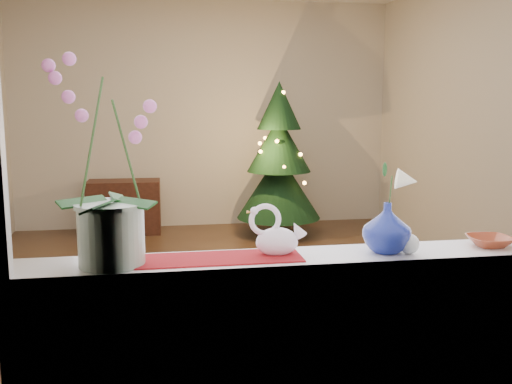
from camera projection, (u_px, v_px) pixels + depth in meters
ground at (232, 289)px, 4.64m from camera, size 5.00×5.00×0.00m
wall_back at (205, 115)px, 6.86m from camera, size 4.50×0.10×2.70m
wall_front at (318, 145)px, 1.99m from camera, size 4.50×0.10×2.70m
wall_right at (495, 120)px, 4.80m from camera, size 0.10×5.00×2.70m
window_apron at (311, 383)px, 2.17m from camera, size 2.20×0.08×0.88m
windowsill at (307, 260)px, 2.19m from camera, size 2.20×0.26×0.04m
window_frame at (318, 44)px, 1.97m from camera, size 2.22×0.06×1.60m
runner at (208, 259)px, 2.12m from camera, size 0.70×0.20×0.01m
orchid_pot at (108, 162)px, 2.00m from camera, size 0.28×0.28×0.75m
swan at (277, 231)px, 2.17m from camera, size 0.24×0.16×0.19m
blue_vase at (387, 224)px, 2.21m from camera, size 0.25×0.25×0.22m
lily at (389, 174)px, 2.18m from camera, size 0.12×0.07×0.17m
paperweight at (409, 244)px, 2.20m from camera, size 0.09×0.09×0.08m
amber_dish at (489, 242)px, 2.31m from camera, size 0.16×0.16×0.04m
xmas_tree at (279, 159)px, 6.41m from camera, size 1.10×1.10×1.73m
side_table at (124, 207)px, 6.58m from camera, size 0.83×0.43×0.61m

